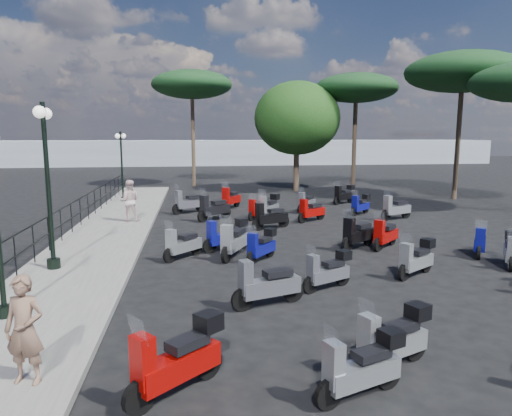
{
  "coord_description": "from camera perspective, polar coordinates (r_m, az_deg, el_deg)",
  "views": [
    {
      "loc": [
        -3.25,
        -13.95,
        3.76
      ],
      "look_at": [
        -1.1,
        1.74,
        1.2
      ],
      "focal_mm": 32.0,
      "sensor_mm": 36.0,
      "label": 1
    }
  ],
  "objects": [
    {
      "name": "woman",
      "position": [
        7.62,
        -26.95,
        -13.41
      ],
      "size": [
        0.67,
        0.52,
        1.63
      ],
      "primitive_type": "imported",
      "rotation": [
        0.0,
        0.0,
        -0.23
      ],
      "color": "brown",
      "rests_on": "sidewalk"
    },
    {
      "name": "scooter_28",
      "position": [
        25.37,
        10.94,
        1.62
      ],
      "size": [
        1.44,
        1.08,
        1.32
      ],
      "rotation": [
        0.0,
        0.0,
        2.17
      ],
      "color": "black",
      "rests_on": "ground"
    },
    {
      "name": "scooter_13",
      "position": [
        11.38,
        8.94,
        -7.85
      ],
      "size": [
        1.39,
        0.85,
        1.2
      ],
      "rotation": [
        0.0,
        0.0,
        2.03
      ],
      "color": "black",
      "rests_on": "ground"
    },
    {
      "name": "scooter_5",
      "position": [
        22.17,
        -8.46,
        0.64
      ],
      "size": [
        1.61,
        1.09,
        1.45
      ],
      "rotation": [
        0.0,
        0.0,
        2.13
      ],
      "color": "black",
      "rests_on": "ground"
    },
    {
      "name": "scooter_25",
      "position": [
        15.06,
        29.25,
        -4.66
      ],
      "size": [
        0.99,
        1.36,
        1.23
      ],
      "rotation": [
        0.0,
        0.0,
        2.56
      ],
      "color": "black",
      "rests_on": "ground"
    },
    {
      "name": "scooter_19",
      "position": [
        12.95,
        19.39,
        -6.06
      ],
      "size": [
        1.39,
        1.01,
        1.26
      ],
      "rotation": [
        0.0,
        0.0,
        2.15
      ],
      "color": "black",
      "rests_on": "ground"
    },
    {
      "name": "scooter_27",
      "position": [
        21.2,
        17.06,
        -0.08
      ],
      "size": [
        1.69,
        0.91,
        1.43
      ],
      "rotation": [
        0.0,
        0.0,
        1.97
      ],
      "color": "black",
      "rests_on": "ground"
    },
    {
      "name": "broadleaf_tree",
      "position": [
        30.44,
        5.13,
        11.1
      ],
      "size": [
        5.62,
        5.62,
        7.19
      ],
      "color": "#38281E",
      "rests_on": "ground"
    },
    {
      "name": "railing",
      "position": [
        17.6,
        -22.66,
        -0.9
      ],
      "size": [
        0.04,
        26.04,
        1.1
      ],
      "color": "black",
      "rests_on": "sidewalk"
    },
    {
      "name": "ground",
      "position": [
        14.81,
        5.18,
        -5.57
      ],
      "size": [
        120.0,
        120.0,
        0.0
      ],
      "primitive_type": "plane",
      "color": "black",
      "rests_on": "ground"
    },
    {
      "name": "scooter_8",
      "position": [
        14.93,
        -3.75,
        -3.45
      ],
      "size": [
        1.55,
        0.93,
        1.33
      ],
      "rotation": [
        0.0,
        0.0,
        2.03
      ],
      "color": "black",
      "rests_on": "ground"
    },
    {
      "name": "pine_0",
      "position": [
        31.55,
        12.42,
        14.39
      ],
      "size": [
        5.44,
        5.44,
        7.72
      ],
      "color": "#38281E",
      "rests_on": "ground"
    },
    {
      "name": "pine_2",
      "position": [
        33.68,
        -8.01,
        14.99
      ],
      "size": [
        5.71,
        5.71,
        8.24
      ],
      "color": "#38281E",
      "rests_on": "ground"
    },
    {
      "name": "scooter_15",
      "position": [
        18.26,
        1.77,
        -1.16
      ],
      "size": [
        1.64,
        0.9,
        1.39
      ],
      "rotation": [
        0.0,
        0.0,
        1.99
      ],
      "color": "black",
      "rests_on": "ground"
    },
    {
      "name": "scooter_1",
      "position": [
        10.15,
        1.34,
        -9.64
      ],
      "size": [
        1.71,
        0.79,
        1.4
      ],
      "rotation": [
        0.0,
        0.0,
        1.89
      ],
      "color": "black",
      "rests_on": "ground"
    },
    {
      "name": "scooter_17",
      "position": [
        19.98,
        6.9,
        -0.4
      ],
      "size": [
        1.44,
        1.02,
        1.32
      ],
      "rotation": [
        0.0,
        0.0,
        2.16
      ],
      "color": "black",
      "rests_on": "ground"
    },
    {
      "name": "lamp_post_1",
      "position": [
        13.29,
        -24.62,
        3.69
      ],
      "size": [
        0.45,
        1.3,
        4.44
      ],
      "rotation": [
        0.0,
        0.0,
        0.14
      ],
      "color": "black",
      "rests_on": "sidewalk"
    },
    {
      "name": "pine_1",
      "position": [
        29.3,
        24.43,
        15.17
      ],
      "size": [
        6.45,
        6.45,
        8.37
      ],
      "color": "#38281E",
      "rests_on": "ground"
    },
    {
      "name": "scooter_7",
      "position": [
        7.93,
        16.64,
        -15.57
      ],
      "size": [
        1.55,
        0.86,
        1.31
      ],
      "rotation": [
        0.0,
        0.0,
        1.98
      ],
      "color": "black",
      "rests_on": "ground"
    },
    {
      "name": "pedestrian_far",
      "position": [
        19.82,
        -15.55,
        0.9
      ],
      "size": [
        0.85,
        0.66,
        1.74
      ],
      "primitive_type": "imported",
      "rotation": [
        0.0,
        0.0,
        3.14
      ],
      "color": "beige",
      "rests_on": "sidewalk"
    },
    {
      "name": "scooter_2",
      "position": [
        13.69,
        0.67,
        -4.81
      ],
      "size": [
        1.07,
        1.25,
        1.2
      ],
      "rotation": [
        0.0,
        0.0,
        2.45
      ],
      "color": "black",
      "rests_on": "ground"
    },
    {
      "name": "scooter_4",
      "position": [
        20.19,
        -5.31,
        -0.1
      ],
      "size": [
        1.54,
        1.26,
        1.49
      ],
      "rotation": [
        0.0,
        0.0,
        2.24
      ],
      "color": "black",
      "rests_on": "ground"
    },
    {
      "name": "scooter_6",
      "position": [
        7.06,
        13.02,
        -18.93
      ],
      "size": [
        1.48,
        0.75,
        1.23
      ],
      "rotation": [
        0.0,
        0.0,
        1.93
      ],
      "color": "black",
      "rests_on": "ground"
    },
    {
      "name": "scooter_11",
      "position": [
        23.3,
        -3.18,
        1.14
      ],
      "size": [
        1.09,
        1.61,
        1.46
      ],
      "rotation": [
        0.0,
        0.0,
        2.58
      ],
      "color": "black",
      "rests_on": "ground"
    },
    {
      "name": "scooter_3",
      "position": [
        14.09,
        -9.2,
        -4.58
      ],
      "size": [
        1.18,
        1.2,
        1.26
      ],
      "rotation": [
        0.0,
        0.0,
        2.36
      ],
      "color": "black",
      "rests_on": "ground"
    },
    {
      "name": "lamp_post_2",
      "position": [
        25.87,
        -16.44,
        5.57
      ],
      "size": [
        0.44,
        1.09,
        3.76
      ],
      "rotation": [
        0.0,
        0.0,
        -0.22
      ],
      "color": "black",
      "rests_on": "sidewalk"
    },
    {
      "name": "scooter_16",
      "position": [
        20.62,
        1.6,
        0.14
      ],
      "size": [
        1.19,
        1.48,
        1.38
      ],
      "rotation": [
        0.0,
        0.0,
        2.5
      ],
      "color": "black",
      "rests_on": "ground"
    },
    {
      "name": "scooter_21",
      "position": [
        15.48,
        12.57,
        -3.23
      ],
      "size": [
        1.48,
        1.18,
        1.42
      ],
      "rotation": [
        0.0,
        0.0,
        2.22
      ],
      "color": "black",
      "rests_on": "ground"
    },
    {
      "name": "sidewalk",
      "position": [
        17.65,
        -18.24,
        -3.34
      ],
      "size": [
        3.0,
        30.0,
        0.15
      ],
      "primitive_type": "cube",
      "color": "#64625F",
      "rests_on": "ground"
    },
    {
      "name": "scooter_9",
      "position": [
        14.04,
        -2.82,
        -4.27
      ],
      "size": [
        1.0,
        1.65,
        1.44
      ],
      "rotation": [
        0.0,
        0.0,
        2.66
      ],
      "color": "black",
      "rests_on": "ground"
    },
    {
      "name": "scooter_0",
      "position": [
        7.05,
        -9.87,
        -18.27
      ],
      "size": [
        1.44,
        1.28,
        1.4
      ],
      "rotation": [
        0.0,
        0.0,
        2.28
      ],
      "color": "black",
      "rests_on": "ground"
    },
    {
      "name": "distant_hills",
      "position": [
        59.08,
        -4.65,
        6.97
      ],
      "size": [
        70.0,
        8.0,
        3.0
      ],
      "primitive_type": "cube",
      "color": "gray",
      "rests_on": "ground"
    },
    {
      "name": "scooter_22",
      "position": [
        22.06,
        12.92,
        0.35
      ],
      "size": [
        1.26,
        1.12,
        1.23
      ],
      "rotation": [
        0.0,
        0.0,
        2.28
      ],
      "color": "black",
      "rests_on": "ground"
    },
    {
      "name": "scooter_14",
      "position": [
        15.77,
        15.83,
        -3.27
      ],
      "size": [
        1.27,
        1.2,
        1.31
      ],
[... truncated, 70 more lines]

